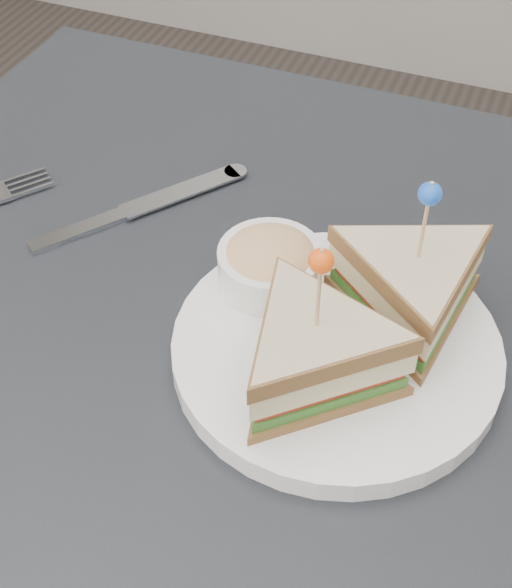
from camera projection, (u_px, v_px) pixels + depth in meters
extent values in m
cube|color=black|center=(240.00, 357.00, 0.65)|extent=(0.80, 0.80, 0.03)
cylinder|color=black|center=(118.00, 288.00, 1.24)|extent=(0.04, 0.04, 0.72)
cylinder|color=white|center=(336.00, 352.00, 0.62)|extent=(0.30, 0.30, 0.01)
cylinder|color=white|center=(337.00, 343.00, 0.62)|extent=(0.30, 0.30, 0.00)
cylinder|color=#DBB07E|center=(319.00, 295.00, 0.53)|extent=(0.00, 0.00, 0.08)
sphere|color=#FF5010|center=(321.00, 261.00, 0.50)|extent=(0.02, 0.02, 0.02)
cylinder|color=#DBB07E|center=(424.00, 227.00, 0.57)|extent=(0.00, 0.00, 0.08)
sphere|color=blue|center=(430.00, 194.00, 0.55)|extent=(0.02, 0.02, 0.02)
cylinder|color=white|center=(270.00, 269.00, 0.65)|extent=(0.10, 0.10, 0.04)
ellipsoid|color=#E0B772|center=(270.00, 257.00, 0.64)|extent=(0.09, 0.09, 0.03)
cube|color=silver|center=(82.00, 229.00, 0.73)|extent=(0.07, 0.09, 0.01)
cube|color=silver|center=(181.00, 192.00, 0.77)|extent=(0.09, 0.11, 0.00)
cylinder|color=silver|center=(235.00, 171.00, 0.79)|extent=(0.03, 0.03, 0.00)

